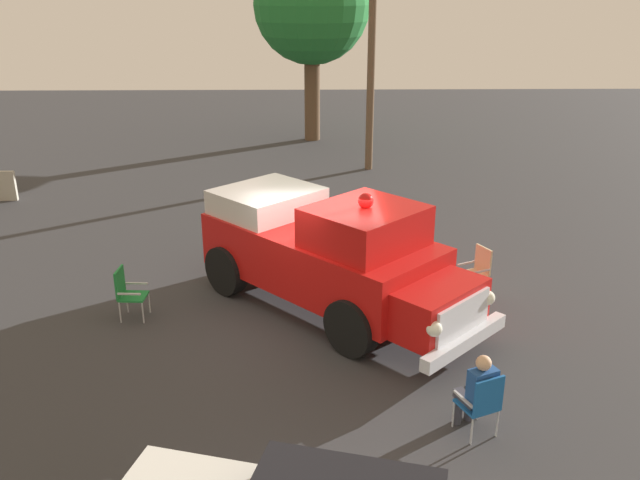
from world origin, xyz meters
name	(u,v)px	position (x,y,z in m)	size (l,w,h in m)	color
ground_plane	(312,311)	(0.00, 0.00, 0.00)	(60.00, 60.00, 0.00)	#333335
vintage_fire_truck	(329,252)	(-0.32, -0.12, 1.20)	(5.70, 5.79, 2.59)	black
lawn_chair_near_truck	(482,401)	(-2.35, 3.99, 0.59)	(0.65, 0.65, 1.02)	#B7BABF
lawn_chair_by_car	(127,290)	(3.55, 0.22, 0.59)	(0.53, 0.54, 1.02)	#B7BABF
lawn_chair_spare	(478,268)	(-3.43, -0.73, 0.59)	(0.66, 0.66, 1.02)	#B7BABF
spectator_seated	(477,390)	(-2.29, 3.87, 0.70)	(0.55, 0.64, 1.29)	#383842
oak_tree_left	(312,6)	(-0.14, -15.74, 5.28)	(4.59, 4.59, 7.63)	brown
utility_pole	(371,54)	(-2.07, -10.90, 3.91)	(1.70, 0.26, 7.52)	brown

